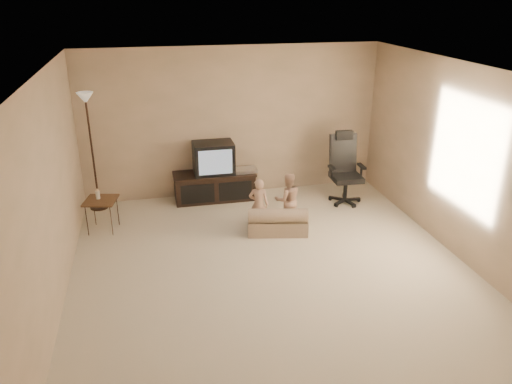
% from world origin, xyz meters
% --- Properties ---
extents(floor, '(5.50, 5.50, 0.00)m').
position_xyz_m(floor, '(0.00, 0.00, 0.00)').
color(floor, beige).
rests_on(floor, ground).
extents(room_shell, '(5.50, 5.50, 5.50)m').
position_xyz_m(room_shell, '(0.00, 0.00, 1.52)').
color(room_shell, silver).
rests_on(room_shell, floor).
extents(tv_stand, '(1.39, 0.52, 0.99)m').
position_xyz_m(tv_stand, '(-0.37, 2.49, 0.41)').
color(tv_stand, black).
rests_on(tv_stand, floor).
extents(office_chair, '(0.58, 0.60, 1.18)m').
position_xyz_m(office_chair, '(1.72, 1.93, 0.43)').
color(office_chair, black).
rests_on(office_chair, floor).
extents(side_table, '(0.53, 0.53, 0.66)m').
position_xyz_m(side_table, '(-2.15, 1.69, 0.47)').
color(side_table, brown).
rests_on(side_table, floor).
extents(floor_lamp, '(0.29, 0.29, 1.89)m').
position_xyz_m(floor_lamp, '(-2.27, 2.55, 1.38)').
color(floor_lamp, black).
rests_on(floor_lamp, floor).
extents(child_sofa, '(0.95, 0.66, 0.42)m').
position_xyz_m(child_sofa, '(0.34, 1.05, 0.17)').
color(child_sofa, tan).
rests_on(child_sofa, floor).
extents(toddler_left, '(0.35, 0.30, 0.80)m').
position_xyz_m(toddler_left, '(0.09, 1.21, 0.40)').
color(toddler_left, tan).
rests_on(toddler_left, floor).
extents(toddler_right, '(0.41, 0.24, 0.83)m').
position_xyz_m(toddler_right, '(0.55, 1.26, 0.41)').
color(toddler_right, tan).
rests_on(toddler_right, floor).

